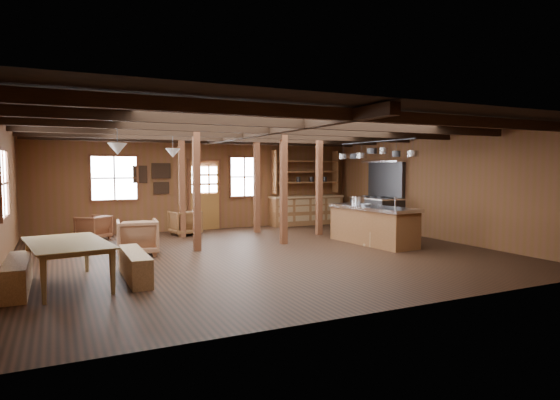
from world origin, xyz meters
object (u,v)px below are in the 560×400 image
at_px(dining_table, 71,264).
at_px(armchair_c, 137,237).
at_px(armchair_a, 93,228).
at_px(armchair_b, 185,223).
at_px(kitchen_island, 373,225).
at_px(commercial_range, 378,208).

distance_m(dining_table, armchair_c, 2.63).
distance_m(armchair_a, armchair_b, 2.40).
distance_m(dining_table, armchair_a, 5.00).
bearing_deg(kitchen_island, dining_table, -174.90).
distance_m(kitchen_island, commercial_range, 2.56).
height_order(commercial_range, dining_table, commercial_range).
height_order(dining_table, armchair_c, armchair_c).
relative_size(kitchen_island, dining_table, 1.27).
xyz_separation_m(dining_table, armchair_a, (0.67, 4.96, -0.03)).
bearing_deg(kitchen_island, armchair_b, 132.28).
relative_size(kitchen_island, armchair_c, 2.98).
height_order(dining_table, armchair_a, dining_table).
relative_size(kitchen_island, commercial_range, 1.22).
height_order(kitchen_island, armchair_c, kitchen_island).
xyz_separation_m(commercial_range, dining_table, (-8.55, -3.22, -0.31)).
bearing_deg(kitchen_island, commercial_range, 44.40).
bearing_deg(armchair_c, commercial_range, -166.60).
relative_size(armchair_a, armchair_c, 0.82).
bearing_deg(armchair_b, armchair_a, -12.19).
distance_m(kitchen_island, armchair_b, 5.20).
bearing_deg(commercial_range, dining_table, -159.35).
xyz_separation_m(kitchen_island, armchair_c, (-5.52, 0.97, -0.09)).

